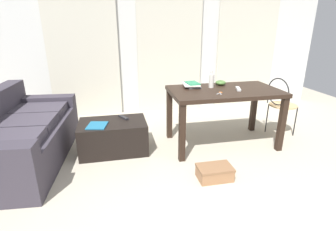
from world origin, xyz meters
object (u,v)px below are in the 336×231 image
object	(u,v)px
coffee_table	(113,137)
magazine	(97,125)
wire_chair	(280,100)
bowl	(221,83)
couch	(19,137)
shoebox	(215,173)
bottle_near	(211,81)
book_stack	(192,85)
tv_remote_primary	(123,117)
craft_table	(224,97)
scissors	(220,93)
tv_remote_on_table	(238,89)

from	to	relation	value
coffee_table	magazine	xyz separation A→B (m)	(-0.18, -0.10, 0.20)
wire_chair	bowl	size ratio (longest dim) A/B	6.03
bowl	couch	bearing A→B (deg)	-175.21
magazine	shoebox	size ratio (longest dim) A/B	0.68
bottle_near	bowl	xyz separation A→B (m)	(0.18, 0.11, -0.06)
bowl	book_stack	xyz separation A→B (m)	(-0.42, -0.03, -0.00)
coffee_table	tv_remote_primary	bearing A→B (deg)	37.96
bowl	craft_table	bearing A→B (deg)	-100.88
bowl	scissors	distance (m)	0.44
tv_remote_on_table	magazine	size ratio (longest dim) A/B	0.75
tv_remote_on_table	book_stack	bearing A→B (deg)	172.71
craft_table	bottle_near	size ratio (longest dim) A/B	6.51
coffee_table	craft_table	size ratio (longest dim) A/B	0.59
coffee_table	bottle_near	xyz separation A→B (m)	(1.30, 0.06, 0.65)
book_stack	coffee_table	bearing A→B (deg)	-172.54
craft_table	bottle_near	bearing A→B (deg)	133.79
bowl	shoebox	distance (m)	1.34
tv_remote_primary	shoebox	world-z (taller)	tv_remote_primary
couch	book_stack	size ratio (longest dim) A/B	6.77
bowl	book_stack	world-z (taller)	bowl
tv_remote_primary	magazine	distance (m)	0.38
bottle_near	tv_remote_primary	distance (m)	1.24
couch	shoebox	world-z (taller)	couch
craft_table	magazine	distance (m)	1.63
shoebox	tv_remote_on_table	bearing A→B (deg)	52.67
book_stack	shoebox	xyz separation A→B (m)	(-0.04, -1.01, -0.71)
coffee_table	wire_chair	size ratio (longest dim) A/B	0.98
tv_remote_on_table	shoebox	size ratio (longest dim) A/B	0.51
bottle_near	magazine	distance (m)	1.55
craft_table	bowl	size ratio (longest dim) A/B	9.92
scissors	tv_remote_primary	bearing A→B (deg)	163.33
book_stack	magazine	bearing A→B (deg)	-169.23
bottle_near	scissors	distance (m)	0.31
couch	bowl	bearing A→B (deg)	4.79
bottle_near	book_stack	xyz separation A→B (m)	(-0.24, 0.08, -0.06)
magazine	bowl	bearing A→B (deg)	21.25
tv_remote_on_table	wire_chair	bearing A→B (deg)	30.33
wire_chair	shoebox	world-z (taller)	wire_chair
couch	tv_remote_primary	bearing A→B (deg)	7.25
couch	bowl	size ratio (longest dim) A/B	13.18
coffee_table	tv_remote_primary	xyz separation A→B (m)	(0.14, 0.11, 0.21)
tv_remote_on_table	shoebox	xyz separation A→B (m)	(-0.57, -0.75, -0.69)
tv_remote_on_table	magazine	distance (m)	1.81
bottle_near	magazine	world-z (taller)	bottle_near
tv_remote_on_table	scissors	xyz separation A→B (m)	(-0.29, -0.12, -0.01)
book_stack	magazine	distance (m)	1.32
craft_table	shoebox	bearing A→B (deg)	-117.21
bowl	tv_remote_primary	distance (m)	1.39
tv_remote_on_table	magazine	xyz separation A→B (m)	(-1.77, 0.03, -0.36)
couch	craft_table	distance (m)	2.52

